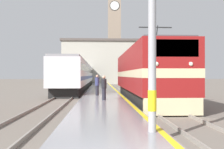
# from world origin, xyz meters

# --- Properties ---
(ground_plane) EXTENTS (200.00, 200.00, 0.00)m
(ground_plane) POSITION_xyz_m (0.00, 30.00, 0.00)
(ground_plane) COLOR #70665B
(platform) EXTENTS (3.27, 140.00, 0.32)m
(platform) POSITION_xyz_m (0.00, 25.00, 0.16)
(platform) COLOR gray
(platform) RESTS_ON ground
(rail_track_near) EXTENTS (2.83, 140.00, 0.16)m
(rail_track_near) POSITION_xyz_m (3.11, 25.00, 0.03)
(rail_track_near) COLOR #70665B
(rail_track_near) RESTS_ON ground
(rail_track_far) EXTENTS (2.83, 140.00, 0.16)m
(rail_track_far) POSITION_xyz_m (-3.24, 25.00, 0.03)
(rail_track_far) COLOR #70665B
(rail_track_far) RESTS_ON ground
(locomotive_train) EXTENTS (2.92, 15.95, 4.89)m
(locomotive_train) POSITION_xyz_m (3.11, 14.99, 2.00)
(locomotive_train) COLOR black
(locomotive_train) RESTS_ON ground
(passenger_train) EXTENTS (2.92, 36.10, 3.64)m
(passenger_train) POSITION_xyz_m (-3.24, 34.12, 1.98)
(passenger_train) COLOR black
(passenger_train) RESTS_ON ground
(person_on_platform) EXTENTS (0.34, 0.34, 1.60)m
(person_on_platform) POSITION_xyz_m (-0.00, 12.49, 1.15)
(person_on_platform) COLOR #23232D
(person_on_platform) RESTS_ON platform
(second_waiting_passenger) EXTENTS (0.34, 0.34, 1.65)m
(second_waiting_passenger) POSITION_xyz_m (-0.48, 16.35, 1.18)
(second_waiting_passenger) COLOR #23232D
(second_waiting_passenger) RESTS_ON platform
(clock_tower) EXTENTS (4.11, 4.11, 25.35)m
(clock_tower) POSITION_xyz_m (3.68, 64.95, 13.39)
(clock_tower) COLOR gray
(clock_tower) RESTS_ON ground
(station_building) EXTENTS (23.47, 6.62, 9.80)m
(station_building) POSITION_xyz_m (3.06, 54.22, 4.93)
(station_building) COLOR #B7B2A3
(station_building) RESTS_ON ground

